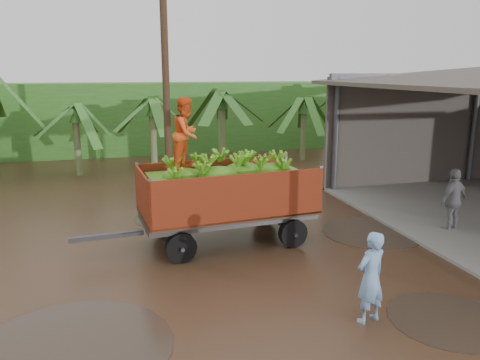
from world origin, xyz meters
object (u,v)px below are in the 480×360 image
man_blue (371,277)px  banana_trailer (226,192)px  man_grey (453,200)px  utility_pole (166,83)px

man_blue → banana_trailer: bearing=-88.6°
man_grey → utility_pole: 9.50m
man_blue → man_grey: (4.52, 3.60, 0.05)m
man_blue → utility_pole: bearing=-93.8°
utility_pole → banana_trailer: bearing=-80.9°
banana_trailer → man_blue: banana_trailer is taller
banana_trailer → utility_pole: size_ratio=0.79×
banana_trailer → man_blue: 4.62m
man_grey → utility_pole: (-6.84, 5.91, 2.94)m
banana_trailer → utility_pole: (-0.83, 5.17, 2.51)m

